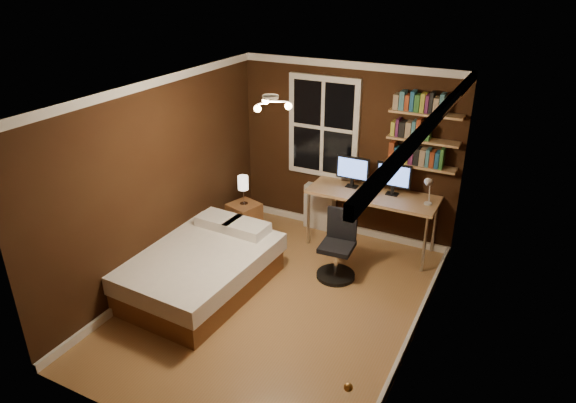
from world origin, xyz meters
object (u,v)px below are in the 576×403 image
at_px(bedside_lamp, 243,190).
at_px(desk, 372,197).
at_px(monitor_left, 353,172).
at_px(radiator, 320,207).
at_px(bed, 201,269).
at_px(monitor_right, 393,179).
at_px(office_chair, 338,253).
at_px(nightstand, 245,219).
at_px(desk_lamp, 428,191).

relative_size(bedside_lamp, desk, 0.25).
xyz_separation_m(desk, monitor_left, (-0.34, 0.09, 0.28)).
xyz_separation_m(bedside_lamp, radiator, (0.89, 0.70, -0.37)).
distance_m(bed, radiator, 2.23).
bearing_deg(monitor_left, monitor_right, 0.00).
bearing_deg(monitor_right, office_chair, -111.08).
height_order(nightstand, monitor_right, monitor_right).
bearing_deg(monitor_left, desk, -14.64).
bearing_deg(monitor_left, bedside_lamp, -158.60).
xyz_separation_m(monitor_right, desk_lamp, (0.50, -0.17, 0.00)).
relative_size(nightstand, monitor_left, 1.06).
height_order(nightstand, radiator, radiator).
relative_size(bed, bedside_lamp, 4.50).
bearing_deg(monitor_right, desk, -159.99).
distance_m(bed, desk, 2.48).
distance_m(monitor_right, desk_lamp, 0.53).
bearing_deg(bedside_lamp, monitor_right, 15.61).
relative_size(bed, monitor_left, 4.19).
xyz_separation_m(nightstand, monitor_left, (1.43, 0.56, 0.81)).
bearing_deg(nightstand, bedside_lamp, 0.00).
distance_m(bedside_lamp, monitor_left, 1.57).
distance_m(nightstand, office_chair, 1.68).
relative_size(desk, desk_lamp, 3.98).
height_order(monitor_left, monitor_right, same).
bearing_deg(desk_lamp, bedside_lamp, -171.21).
height_order(desk, office_chair, office_chair).
xyz_separation_m(radiator, office_chair, (0.74, -1.11, -0.02)).
bearing_deg(office_chair, radiator, 119.51).
distance_m(bedside_lamp, desk_lamp, 2.56).
bearing_deg(bed, office_chair, 39.42).
bearing_deg(bed, monitor_right, 51.45).
relative_size(bedside_lamp, monitor_right, 0.93).
relative_size(bed, nightstand, 3.96).
relative_size(monitor_left, desk_lamp, 1.06).
relative_size(bedside_lamp, radiator, 0.63).
relative_size(radiator, desk_lamp, 1.56).
xyz_separation_m(monitor_left, monitor_right, (0.58, 0.00, 0.00)).
bearing_deg(monitor_left, nightstand, -158.60).
xyz_separation_m(desk_lamp, office_chair, (-0.88, -0.80, -0.73)).
height_order(desk, monitor_left, monitor_left).
distance_m(nightstand, desk_lamp, 2.66).
height_order(bed, bedside_lamp, bedside_lamp).
bearing_deg(radiator, office_chair, -56.44).
bearing_deg(monitor_right, nightstand, -164.39).
relative_size(desk_lamp, office_chair, 0.49).
height_order(nightstand, desk_lamp, desk_lamp).
xyz_separation_m(bed, monitor_left, (1.17, 2.00, 0.78)).
bearing_deg(desk, monitor_left, 165.36).
bearing_deg(nightstand, desk, 31.97).
bearing_deg(nightstand, desk_lamp, 25.77).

